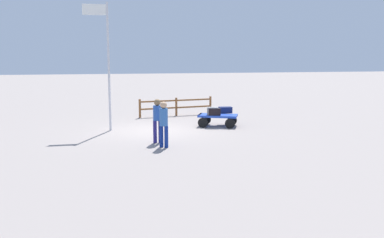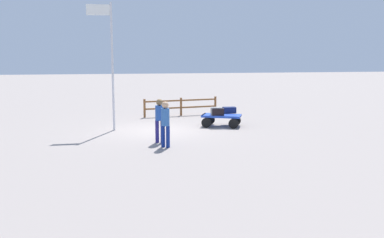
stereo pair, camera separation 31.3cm
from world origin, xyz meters
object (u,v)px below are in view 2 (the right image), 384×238
object	(u,v)px
suitcase_navy	(229,110)
worker_lead	(165,121)
flagpole	(110,56)
luggage_cart	(221,118)
suitcase_olive	(216,111)
worker_trailing	(160,117)
suitcase_maroon	(218,112)

from	to	relation	value
suitcase_navy	worker_lead	xyz separation A→B (m)	(3.70, 4.44, 0.25)
flagpole	luggage_cart	bearing A→B (deg)	-179.78
luggage_cart	suitcase_olive	bearing A→B (deg)	16.89
luggage_cart	worker_trailing	distance (m)	4.55
suitcase_maroon	worker_trailing	world-z (taller)	worker_trailing
worker_lead	flagpole	xyz separation A→B (m)	(1.88, -3.95, 2.30)
luggage_cart	suitcase_navy	distance (m)	0.77
luggage_cart	worker_lead	world-z (taller)	worker_lead
luggage_cart	suitcase_maroon	world-z (taller)	suitcase_maroon
suitcase_navy	flagpole	distance (m)	6.15
suitcase_olive	suitcase_navy	world-z (taller)	suitcase_olive
suitcase_maroon	flagpole	bearing A→B (deg)	-1.54
suitcase_maroon	suitcase_olive	bearing A→B (deg)	-43.82
suitcase_olive	flagpole	bearing A→B (deg)	-0.71
suitcase_olive	flagpole	distance (m)	5.40
worker_lead	worker_trailing	world-z (taller)	worker_trailing
flagpole	worker_trailing	bearing A→B (deg)	119.80
suitcase_navy	worker_trailing	xyz separation A→B (m)	(3.80, 3.59, 0.28)
suitcase_maroon	flagpole	world-z (taller)	flagpole
worker_trailing	luggage_cart	bearing A→B (deg)	-136.34
luggage_cart	worker_lead	bearing A→B (deg)	51.46
suitcase_maroon	worker_trailing	distance (m)	4.28
worker_lead	suitcase_maroon	bearing A→B (deg)	-127.92
worker_trailing	flagpole	xyz separation A→B (m)	(1.77, -3.10, 2.27)
luggage_cart	suitcase_maroon	bearing A→B (deg)	38.95
suitcase_olive	suitcase_navy	bearing A→B (deg)	-145.34
suitcase_maroon	suitcase_navy	distance (m)	0.95
luggage_cart	suitcase_maroon	size ratio (longest dim) A/B	3.34
suitcase_navy	flagpole	size ratio (longest dim) A/B	0.11
worker_trailing	worker_lead	bearing A→B (deg)	96.90
worker_trailing	flagpole	distance (m)	4.23
suitcase_navy	worker_trailing	bearing A→B (deg)	43.34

